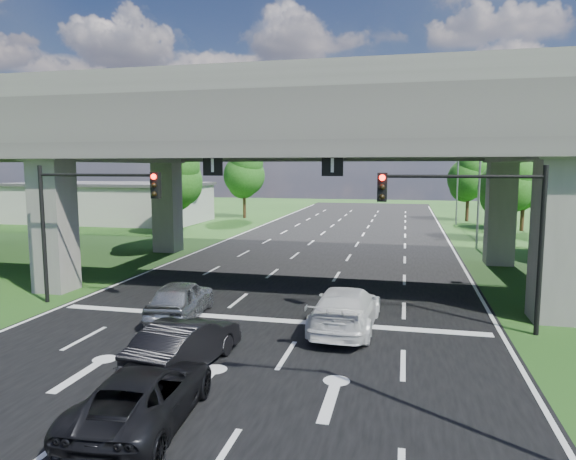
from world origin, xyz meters
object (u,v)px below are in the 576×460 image
at_px(signal_left, 86,209).
at_px(signal_right, 477,217).
at_px(streetlight_far, 474,168).
at_px(streetlight_beyond, 454,168).
at_px(car_trailing, 144,395).
at_px(car_silver, 181,299).
at_px(car_dark, 186,344).
at_px(car_white, 346,309).

bearing_deg(signal_left, signal_right, 0.00).
relative_size(signal_right, streetlight_far, 0.60).
bearing_deg(streetlight_beyond, car_trailing, -103.20).
relative_size(car_silver, car_dark, 1.00).
bearing_deg(streetlight_beyond, signal_left, -116.43).
relative_size(signal_left, streetlight_far, 0.60).
height_order(car_white, car_trailing, car_white).
distance_m(streetlight_far, streetlight_beyond, 16.00).
bearing_deg(car_trailing, streetlight_beyond, -107.83).
distance_m(signal_left, car_white, 11.68).
xyz_separation_m(streetlight_far, car_trailing, (-10.54, -28.93, -5.15)).
bearing_deg(streetlight_beyond, car_white, -100.38).
xyz_separation_m(signal_left, car_trailing, (7.38, -8.87, -3.49)).
xyz_separation_m(car_dark, car_white, (4.19, 4.66, 0.05)).
height_order(signal_right, car_trailing, signal_right).
distance_m(streetlight_beyond, car_dark, 43.38).
bearing_deg(car_trailing, signal_right, -137.59).
height_order(signal_left, car_trailing, signal_left).
bearing_deg(car_dark, streetlight_far, -106.08).
relative_size(signal_right, streetlight_beyond, 0.60).
bearing_deg(car_silver, signal_left, -18.02).
relative_size(streetlight_far, streetlight_beyond, 1.00).
bearing_deg(signal_left, car_silver, -11.41).
height_order(streetlight_far, car_silver, streetlight_far).
relative_size(streetlight_far, car_trailing, 2.10).
relative_size(car_dark, car_trailing, 0.93).
distance_m(signal_right, car_silver, 11.53).
xyz_separation_m(signal_left, car_silver, (4.67, -0.94, -3.40)).
bearing_deg(car_dark, streetlight_beyond, -97.68).
bearing_deg(streetlight_beyond, streetlight_far, -90.00).
bearing_deg(signal_left, car_trailing, -50.23).
height_order(signal_right, signal_left, same).
bearing_deg(streetlight_far, streetlight_beyond, 90.00).
distance_m(signal_right, streetlight_far, 20.25).
xyz_separation_m(signal_left, streetlight_beyond, (17.92, 36.06, 1.66)).
xyz_separation_m(car_white, car_trailing, (-3.76, -7.93, -0.12)).
distance_m(car_silver, car_dark, 5.18).
xyz_separation_m(streetlight_beyond, car_trailing, (-10.54, -44.93, -5.15)).
height_order(car_dark, car_white, car_white).
relative_size(signal_right, signal_left, 1.00).
relative_size(streetlight_far, car_silver, 2.26).
height_order(streetlight_far, car_trailing, streetlight_far).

